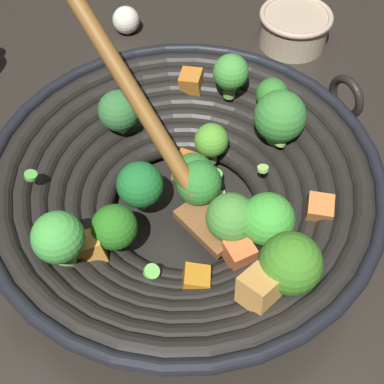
# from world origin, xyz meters

# --- Properties ---
(ground_plane) EXTENTS (4.00, 4.00, 0.00)m
(ground_plane) POSITION_xyz_m (0.00, 0.00, 0.00)
(ground_plane) COLOR #28231E
(wok) EXTENTS (0.43, 0.42, 0.22)m
(wok) POSITION_xyz_m (-0.00, 0.00, 0.06)
(wok) COLOR black
(wok) RESTS_ON ground
(prep_bowl) EXTENTS (0.11, 0.11, 0.05)m
(prep_bowl) POSITION_xyz_m (-0.20, -0.30, 0.03)
(prep_bowl) COLOR tan
(prep_bowl) RESTS_ON ground
(garlic_bulb) EXTENTS (0.04, 0.04, 0.04)m
(garlic_bulb) POSITION_xyz_m (0.05, -0.36, 0.02)
(garlic_bulb) COLOR silver
(garlic_bulb) RESTS_ON ground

